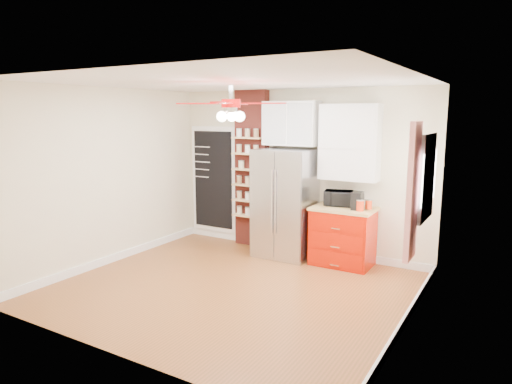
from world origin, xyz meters
The scene contains 21 objects.
floor centered at (0.00, 0.00, 0.00)m, with size 4.50×4.50×0.00m, color brown.
ceiling centered at (0.00, 0.00, 2.70)m, with size 4.50×4.50×0.00m, color white.
wall_back centered at (0.00, 2.00, 1.35)m, with size 4.50×0.02×2.70m, color beige.
wall_front centered at (0.00, -2.00, 1.35)m, with size 4.50×0.02×2.70m, color beige.
wall_left centered at (-2.25, 0.00, 1.35)m, with size 0.02×4.00×2.70m, color beige.
wall_right centered at (2.25, 0.00, 1.35)m, with size 0.02×4.00×2.70m, color beige.
chalkboard centered at (-1.70, 1.96, 1.10)m, with size 0.95×0.05×1.95m.
brick_pillar centered at (-0.85, 1.92, 1.35)m, with size 0.60×0.16×2.70m, color maroon.
fridge centered at (-0.05, 1.63, 0.88)m, with size 0.90×0.70×1.75m, color #ADADB2.
upper_glass_cabinet centered at (-0.05, 1.82, 2.15)m, with size 0.90×0.35×0.70m, color white.
red_cabinet centered at (0.92, 1.68, 0.45)m, with size 0.94×0.64×0.90m.
upper_shelf_unit centered at (0.92, 1.85, 1.88)m, with size 0.90×0.30×1.15m, color white.
window centered at (2.23, 0.90, 1.55)m, with size 0.04×0.75×1.05m, color white.
curtain centered at (2.18, 0.35, 1.45)m, with size 0.06×0.40×1.55m, color red.
ceiling_fan centered at (0.00, 0.00, 2.42)m, with size 1.40×1.40×0.44m.
toaster_oven centered at (0.80, 1.77, 1.02)m, with size 0.43×0.29×0.24m, color black.
coffee_maker centered at (1.14, 1.64, 1.03)m, with size 0.15×0.21×0.27m, color black.
canister_left centered at (1.21, 1.56, 0.98)m, with size 0.11×0.11×0.15m, color red.
canister_right centered at (1.28, 1.76, 0.97)m, with size 0.10×0.10×0.13m, color red.
pantry_jar_oats centered at (-0.98, 1.78, 1.43)m, with size 0.10×0.10×0.12m, color beige.
pantry_jar_beans centered at (-0.72, 1.77, 1.43)m, with size 0.10×0.10×0.12m, color olive.
Camera 1 is at (3.21, -4.83, 2.31)m, focal length 32.00 mm.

